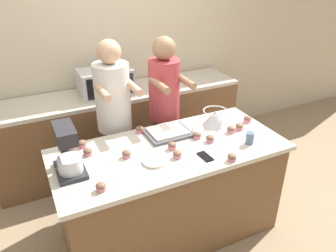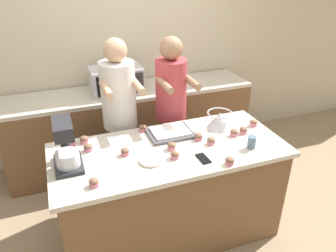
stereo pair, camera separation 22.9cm
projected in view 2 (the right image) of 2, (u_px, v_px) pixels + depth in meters
name	position (u px, v px, depth m)	size (l,w,h in m)	color
ground_plane	(170.00, 230.00, 3.05)	(16.00, 16.00, 0.00)	#937A5B
back_wall	(121.00, 45.00, 3.78)	(10.00, 0.06, 2.70)	beige
island_counter	(170.00, 192.00, 2.84)	(1.89, 0.84, 0.90)	brown
back_counter	(132.00, 126.00, 3.90)	(2.80, 0.60, 0.93)	brown
person_left	(121.00, 121.00, 3.09)	(0.33, 0.50, 1.66)	#33384C
person_right	(171.00, 114.00, 3.25)	(0.32, 0.49, 1.64)	#33384C
stand_mixer	(66.00, 147.00, 2.33)	(0.20, 0.30, 0.37)	#232328
mixing_bowl	(219.00, 120.00, 2.91)	(0.23, 0.23, 0.15)	#BCBCC1
baking_tray	(170.00, 132.00, 2.83)	(0.38, 0.30, 0.04)	#4C4C51
microwave_oven	(116.00, 80.00, 3.57)	(0.56, 0.34, 0.28)	#B7B7BC
cell_phone	(203.00, 158.00, 2.49)	(0.08, 0.15, 0.01)	black
drinking_glass	(252.00, 142.00, 2.62)	(0.07, 0.07, 0.10)	slate
small_plate	(151.00, 161.00, 2.46)	(0.18, 0.18, 0.02)	beige
cupcake_0	(84.00, 139.00, 2.70)	(0.07, 0.07, 0.06)	#D17084
cupcake_1	(71.00, 142.00, 2.66)	(0.07, 0.07, 0.06)	#D17084
cupcake_2	(143.00, 128.00, 2.87)	(0.07, 0.07, 0.06)	#D17084
cupcake_3	(243.00, 130.00, 2.84)	(0.07, 0.07, 0.06)	#D17084
cupcake_4	(125.00, 152.00, 2.53)	(0.07, 0.07, 0.06)	#D17084
cupcake_5	(88.00, 148.00, 2.58)	(0.07, 0.07, 0.06)	#D17084
cupcake_6	(253.00, 123.00, 2.96)	(0.07, 0.07, 0.06)	#D17084
cupcake_7	(171.00, 146.00, 2.61)	(0.07, 0.07, 0.06)	#D17084
cupcake_8	(211.00, 141.00, 2.68)	(0.07, 0.07, 0.06)	#D17084
cupcake_9	(234.00, 133.00, 2.80)	(0.07, 0.07, 0.06)	#D17084
cupcake_10	(198.00, 137.00, 2.74)	(0.07, 0.07, 0.06)	#D17084
cupcake_11	(230.00, 161.00, 2.42)	(0.07, 0.07, 0.06)	#D17084
cupcake_12	(175.00, 155.00, 2.49)	(0.07, 0.07, 0.06)	#D17084
cupcake_13	(94.00, 182.00, 2.19)	(0.07, 0.07, 0.06)	#D17084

